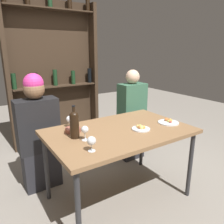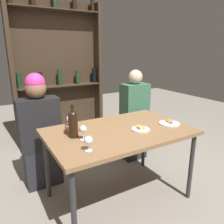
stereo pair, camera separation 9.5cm
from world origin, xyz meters
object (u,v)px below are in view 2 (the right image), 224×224
object	(u,v)px
wine_glass_0	(88,141)
seated_person_left	(40,134)
wine_glass_1	(70,119)
food_plate_1	(169,123)
wine_glass_2	(83,130)
snack_bowl	(73,129)
seated_person_right	(134,118)
wine_bottle	(73,123)
food_plate_0	(140,129)

from	to	relation	value
wine_glass_0	seated_person_left	xyz separation A→B (m)	(-0.17, 0.91, -0.22)
wine_glass_1	seated_person_left	xyz separation A→B (m)	(-0.24, 0.31, -0.22)
food_plate_1	wine_glass_2	bearing A→B (deg)	175.70
wine_glass_0	wine_glass_2	xyz separation A→B (m)	(0.05, 0.22, 0.01)
snack_bowl	seated_person_left	distance (m)	0.53
seated_person_left	seated_person_right	bearing A→B (deg)	0.00
wine_bottle	seated_person_left	xyz separation A→B (m)	(-0.17, 0.59, -0.27)
wine_glass_1	wine_glass_2	size ratio (longest dim) A/B	0.90
wine_bottle	food_plate_1	distance (m)	1.03
wine_glass_1	food_plate_0	world-z (taller)	wine_glass_1
wine_bottle	wine_glass_0	bearing A→B (deg)	-90.28
seated_person_right	snack_bowl	bearing A→B (deg)	-157.09
food_plate_1	seated_person_left	size ratio (longest dim) A/B	0.17
wine_bottle	wine_glass_1	size ratio (longest dim) A/B	2.52
seated_person_left	seated_person_right	xyz separation A→B (m)	(1.29, 0.00, -0.03)
wine_glass_2	food_plate_1	size ratio (longest dim) A/B	0.60
wine_glass_1	food_plate_0	distance (m)	0.72
wine_glass_1	snack_bowl	size ratio (longest dim) A/B	0.79
wine_glass_1	snack_bowl	world-z (taller)	wine_glass_1
wine_bottle	seated_person_right	distance (m)	1.30
food_plate_0	food_plate_1	xyz separation A→B (m)	(0.38, -0.01, -0.00)
wine_glass_0	food_plate_1	distance (m)	1.02
wine_glass_2	wine_bottle	bearing A→B (deg)	116.24
seated_person_left	wine_bottle	bearing A→B (deg)	-73.70
wine_glass_1	food_plate_0	size ratio (longest dim) A/B	0.66
food_plate_1	seated_person_left	distance (m)	1.42
wine_glass_2	food_plate_1	bearing A→B (deg)	-4.30
snack_bowl	wine_glass_1	bearing A→B (deg)	78.99
wine_bottle	food_plate_1	world-z (taller)	wine_bottle
wine_glass_2	food_plate_0	world-z (taller)	wine_glass_2
wine_bottle	seated_person_left	world-z (taller)	seated_person_left
wine_glass_1	snack_bowl	bearing A→B (deg)	-101.01
food_plate_0	snack_bowl	bearing A→B (deg)	152.66
wine_bottle	seated_person_right	world-z (taller)	seated_person_right
snack_bowl	seated_person_left	size ratio (longest dim) A/B	0.11
wine_glass_1	snack_bowl	xyz separation A→B (m)	(-0.03, -0.14, -0.06)
wine_glass_0	wine_glass_1	distance (m)	0.61
wine_glass_0	wine_glass_2	bearing A→B (deg)	76.57
wine_glass_1	food_plate_1	xyz separation A→B (m)	(0.94, -0.46, -0.07)
snack_bowl	seated_person_right	world-z (taller)	seated_person_right
food_plate_1	seated_person_right	bearing A→B (deg)	82.09
wine_glass_1	seated_person_left	size ratio (longest dim) A/B	0.09
wine_bottle	snack_bowl	bearing A→B (deg)	73.31
food_plate_0	seated_person_right	size ratio (longest dim) A/B	0.14
wine_glass_1	wine_glass_2	xyz separation A→B (m)	(-0.02, -0.39, 0.01)
food_plate_0	food_plate_1	bearing A→B (deg)	-1.92
wine_bottle	wine_glass_1	xyz separation A→B (m)	(0.07, 0.28, -0.05)
food_plate_1	snack_bowl	world-z (taller)	snack_bowl
seated_person_right	wine_bottle	bearing A→B (deg)	-151.89
snack_bowl	seated_person_right	size ratio (longest dim) A/B	0.12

